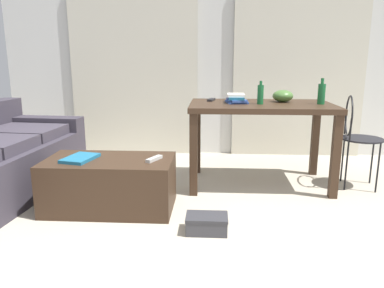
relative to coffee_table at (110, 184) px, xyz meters
name	(u,v)px	position (x,y,z in m)	size (l,w,h in m)	color
ground_plane	(214,210)	(0.85, 0.01, -0.21)	(7.35, 7.35, 0.00)	#B2A893
wall_back	(216,53)	(0.85, 1.94, 1.06)	(5.31, 0.10, 2.54)	silver
curtains	(215,71)	(0.85, 1.86, 0.84)	(3.63, 0.03, 2.09)	beige
coffee_table	(110,184)	(0.00, 0.00, 0.00)	(1.02, 0.56, 0.42)	#382619
craft_table	(261,115)	(1.28, 0.69, 0.47)	(1.33, 0.79, 0.79)	#382619
wire_chair	(356,130)	(2.17, 0.68, 0.34)	(0.38, 0.41, 0.87)	black
bottle_near	(321,94)	(1.82, 0.66, 0.68)	(0.07, 0.07, 0.24)	#195B2D
bottle_far	(260,94)	(1.26, 0.62, 0.68)	(0.06, 0.06, 0.21)	#195B2D
bowl	(283,96)	(1.50, 0.82, 0.64)	(0.20, 0.20, 0.12)	#477033
book_stack	(236,99)	(1.05, 0.72, 0.62)	(0.22, 0.29, 0.09)	#33519E
tv_remote_on_table	(211,100)	(0.81, 0.87, 0.60)	(0.05, 0.16, 0.02)	#232326
tv_remote_primary	(154,159)	(0.37, -0.02, 0.22)	(0.04, 0.18, 0.03)	#B7B7B2
magazine	(80,158)	(-0.22, -0.03, 0.22)	(0.20, 0.30, 0.03)	#1E668C
shoebox	(207,224)	(0.80, -0.39, -0.15)	(0.30, 0.19, 0.13)	#38383D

